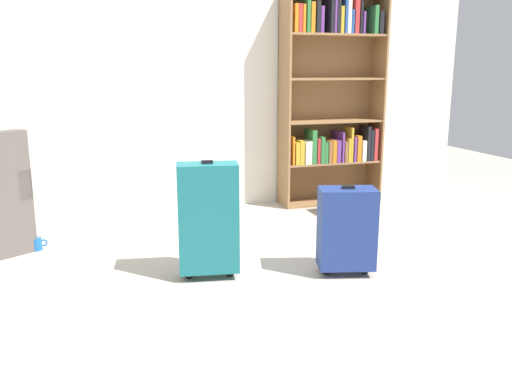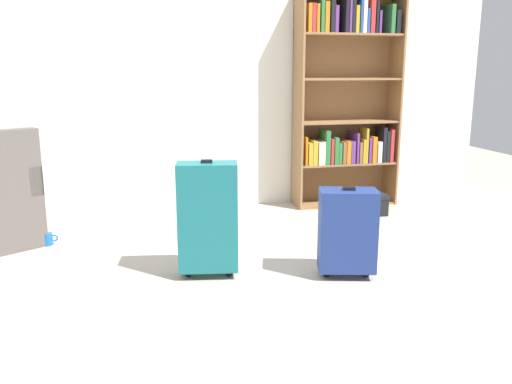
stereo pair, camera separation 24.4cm
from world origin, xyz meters
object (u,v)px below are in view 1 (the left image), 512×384
object	(u,v)px
bookshelf	(331,95)
storage_box	(348,202)
suitcase_navy_blue	(347,228)
suitcase_teal	(208,218)
mug	(37,244)

from	to	relation	value
bookshelf	storage_box	bearing A→B (deg)	-89.72
suitcase_navy_blue	suitcase_teal	distance (m)	0.90
bookshelf	storage_box	distance (m)	1.07
suitcase_navy_blue	mug	bearing A→B (deg)	150.69
mug	storage_box	distance (m)	2.72
storage_box	suitcase_teal	xyz separation A→B (m)	(-1.59, -1.17, 0.29)
suitcase_navy_blue	suitcase_teal	bearing A→B (deg)	166.34
suitcase_teal	suitcase_navy_blue	bearing A→B (deg)	-13.66
mug	suitcase_teal	world-z (taller)	suitcase_teal
suitcase_navy_blue	storage_box	bearing A→B (deg)	62.56
storage_box	suitcase_teal	world-z (taller)	suitcase_teal
bookshelf	suitcase_teal	distance (m)	2.37
mug	bookshelf	bearing A→B (deg)	14.88
bookshelf	suitcase_teal	bearing A→B (deg)	-134.39
storage_box	suitcase_teal	bearing A→B (deg)	-143.53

